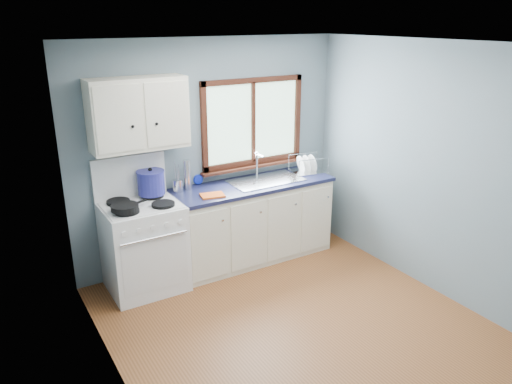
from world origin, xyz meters
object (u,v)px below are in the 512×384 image
skillet (125,207)px  thermos (187,175)px  dish_rack (307,168)px  base_cabinets (252,225)px  utensil_crock (178,185)px  sink (266,186)px  stockpot (151,182)px  gas_range (144,244)px

skillet → thermos: size_ratio=1.26×
skillet → dish_rack: 2.30m
base_cabinets → utensil_crock: bearing=168.8°
utensil_crock → skillet: bearing=-153.8°
sink → thermos: size_ratio=2.52×
skillet → stockpot: stockpot is taller
gas_range → base_cabinets: bearing=0.8°
skillet → utensil_crock: 0.75m
base_cabinets → stockpot: (-1.13, 0.14, 0.68)m
stockpot → thermos: 0.42m
gas_range → stockpot: (0.18, 0.16, 0.59)m
gas_range → utensil_crock: size_ratio=3.98×
base_cabinets → dish_rack: 0.97m
base_cabinets → utensil_crock: size_ratio=5.41×
gas_range → sink: 1.53m
skillet → sink: bearing=-16.0°
stockpot → thermos: size_ratio=0.93×
sink → skillet: 1.69m
sink → thermos: thermos is taller
base_cabinets → sink: size_ratio=2.20×
skillet → utensil_crock: size_ratio=1.22×
skillet → dish_rack: size_ratio=0.93×
utensil_crock → dish_rack: 1.62m
sink → dish_rack: 0.62m
skillet → stockpot: (0.38, 0.31, 0.10)m
stockpot → utensil_crock: size_ratio=0.91×
base_cabinets → thermos: (-0.71, 0.17, 0.68)m
base_cabinets → sink: sink is taller
utensil_crock → stockpot: bearing=-175.4°
gas_range → dish_rack: (2.10, 0.05, 0.48)m
gas_range → skillet: gas_range is taller
gas_range → base_cabinets: size_ratio=0.74×
utensil_crock → base_cabinets: bearing=-11.2°
sink → dish_rack: sink is taller
stockpot → utensil_crock: 0.32m
stockpot → dish_rack: size_ratio=0.69×
gas_range → sink: gas_range is taller
skillet → stockpot: bearing=17.7°
gas_range → dish_rack: bearing=1.3°
utensil_crock → thermos: bearing=4.3°
gas_range → utensil_crock: bearing=20.8°
base_cabinets → stockpot: 1.32m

